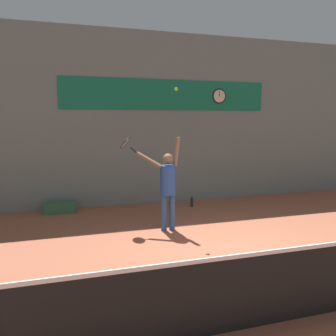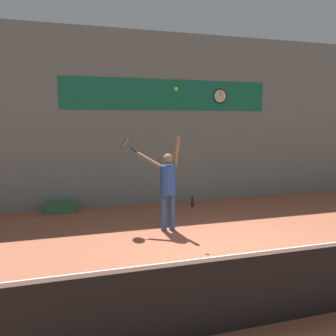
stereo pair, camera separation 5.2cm
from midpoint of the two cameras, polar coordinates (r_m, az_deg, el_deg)
The scene contains 10 objects.
ground_plane at distance 5.95m, azimuth 13.67°, elevation -16.54°, with size 18.00×18.00×0.00m, color #9E563D.
back_wall at distance 9.86m, azimuth 0.23°, elevation 8.41°, with size 18.00×0.10×5.00m.
sponsor_banner at distance 9.83m, azimuth 0.33°, elevation 12.60°, with size 6.19×0.02×0.88m.
scoreboard_clock at distance 10.38m, azimuth 9.20°, elevation 12.27°, with size 0.46×0.04×0.46m.
court_net at distance 4.65m, azimuth 23.24°, elevation -17.56°, with size 7.14×0.07×1.06m.
tennis_player at distance 7.31m, azimuth 0.13°, elevation -2.66°, with size 0.95×0.60×2.12m.
tennis_racket at distance 7.47m, azimuth -7.13°, elevation 4.29°, with size 0.44×0.40×0.38m.
tennis_ball at distance 7.22m, azimuth 1.65°, elevation 13.56°, with size 0.07×0.07×0.07m.
water_bottle at distance 9.54m, azimuth 4.41°, elevation -5.96°, with size 0.08×0.08×0.29m.
equipment_bag at distance 9.38m, azimuth -18.00°, elevation -6.54°, with size 0.81×0.36×0.29m.
Camera 2 is at (-2.70, -4.68, 2.47)m, focal length 35.00 mm.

